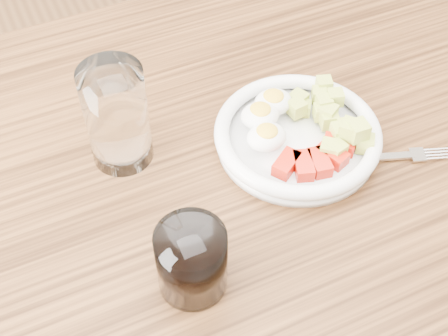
% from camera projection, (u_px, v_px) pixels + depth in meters
% --- Properties ---
extents(dining_table, '(1.50, 0.90, 0.77)m').
position_uv_depth(dining_table, '(233.00, 229.00, 0.89)').
color(dining_table, brown).
rests_on(dining_table, ground).
extents(bowl, '(0.23, 0.23, 0.06)m').
position_uv_depth(bowl, '(297.00, 133.00, 0.85)').
color(bowl, white).
rests_on(bowl, dining_table).
extents(fork, '(0.21, 0.09, 0.01)m').
position_uv_depth(fork, '(355.00, 159.00, 0.84)').
color(fork, black).
rests_on(fork, dining_table).
extents(water_glass, '(0.08, 0.08, 0.15)m').
position_uv_depth(water_glass, '(117.00, 116.00, 0.80)').
color(water_glass, white).
rests_on(water_glass, dining_table).
extents(coffee_glass, '(0.08, 0.08, 0.09)m').
position_uv_depth(coffee_glass, '(192.00, 261.00, 0.69)').
color(coffee_glass, white).
rests_on(coffee_glass, dining_table).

